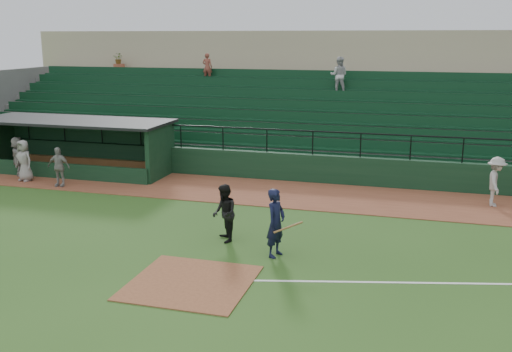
# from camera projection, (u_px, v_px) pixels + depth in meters

# --- Properties ---
(ground) EXTENTS (90.00, 90.00, 0.00)m
(ground) POSITION_uv_depth(u_px,v_px,m) (205.00, 268.00, 15.62)
(ground) COLOR #2A4F19
(ground) RESTS_ON ground
(warning_track) EXTENTS (40.00, 4.00, 0.03)m
(warning_track) POSITION_uv_depth(u_px,v_px,m) (277.00, 193.00, 23.10)
(warning_track) COLOR brown
(warning_track) RESTS_ON ground
(home_plate_dirt) EXTENTS (3.00, 3.00, 0.03)m
(home_plate_dirt) POSITION_uv_depth(u_px,v_px,m) (191.00, 282.00, 14.69)
(home_plate_dirt) COLOR brown
(home_plate_dirt) RESTS_ON ground
(stadium_structure) EXTENTS (38.00, 13.08, 6.40)m
(stadium_structure) POSITION_uv_depth(u_px,v_px,m) (316.00, 110.00, 30.47)
(stadium_structure) COLOR black
(stadium_structure) RESTS_ON ground
(dugout) EXTENTS (8.90, 3.20, 2.42)m
(dugout) POSITION_uv_depth(u_px,v_px,m) (80.00, 142.00, 26.86)
(dugout) COLOR black
(dugout) RESTS_ON ground
(batter_at_plate) EXTENTS (1.12, 0.82, 1.96)m
(batter_at_plate) POSITION_uv_depth(u_px,v_px,m) (276.00, 223.00, 16.29)
(batter_at_plate) COLOR black
(batter_at_plate) RESTS_ON ground
(umpire) EXTENTS (1.01, 1.08, 1.77)m
(umpire) POSITION_uv_depth(u_px,v_px,m) (224.00, 213.00, 17.50)
(umpire) COLOR black
(umpire) RESTS_ON ground
(runner) EXTENTS (0.73, 1.21, 1.82)m
(runner) POSITION_uv_depth(u_px,v_px,m) (496.00, 182.00, 21.09)
(runner) COLOR #ABA5A0
(runner) RESTS_ON warning_track
(dugout_player_a) EXTENTS (0.99, 0.48, 1.64)m
(dugout_player_a) POSITION_uv_depth(u_px,v_px,m) (59.00, 167.00, 23.92)
(dugout_player_a) COLOR gray
(dugout_player_a) RESTS_ON warning_track
(dugout_player_b) EXTENTS (0.97, 0.75, 1.77)m
(dugout_player_b) POSITION_uv_depth(u_px,v_px,m) (24.00, 161.00, 24.80)
(dugout_player_b) COLOR gray
(dugout_player_b) RESTS_ON warning_track
(dugout_player_c) EXTENTS (1.56, 1.42, 1.73)m
(dugout_player_c) POSITION_uv_depth(u_px,v_px,m) (18.00, 156.00, 25.83)
(dugout_player_c) COLOR #9C9792
(dugout_player_c) RESTS_ON warning_track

